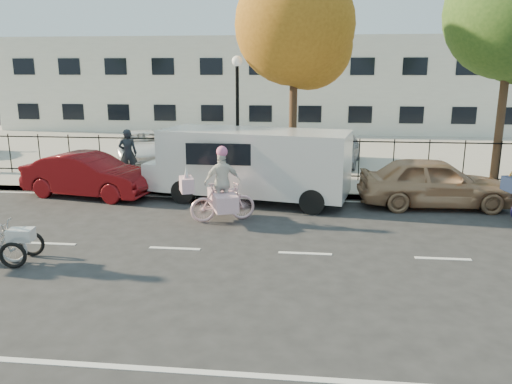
# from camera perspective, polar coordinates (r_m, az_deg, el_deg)

# --- Properties ---
(ground) EXTENTS (120.00, 120.00, 0.00)m
(ground) POSITION_cam_1_polar(r_m,az_deg,el_deg) (11.74, -9.27, -6.40)
(ground) COLOR #333334
(road_markings) EXTENTS (60.00, 9.52, 0.01)m
(road_markings) POSITION_cam_1_polar(r_m,az_deg,el_deg) (11.73, -9.27, -6.38)
(road_markings) COLOR silver
(road_markings) RESTS_ON ground
(curb) EXTENTS (60.00, 0.10, 0.15)m
(curb) POSITION_cam_1_polar(r_m,az_deg,el_deg) (16.42, -4.66, -0.12)
(curb) COLOR #A8A399
(curb) RESTS_ON ground
(sidewalk) EXTENTS (60.00, 2.20, 0.15)m
(sidewalk) POSITION_cam_1_polar(r_m,az_deg,el_deg) (17.43, -4.02, 0.70)
(sidewalk) COLOR #A8A399
(sidewalk) RESTS_ON ground
(parking_lot) EXTENTS (60.00, 15.60, 0.15)m
(parking_lot) POSITION_cam_1_polar(r_m,az_deg,el_deg) (26.08, -0.58, 5.12)
(parking_lot) COLOR #A8A399
(parking_lot) RESTS_ON ground
(iron_fence) EXTENTS (58.00, 0.06, 1.50)m
(iron_fence) POSITION_cam_1_polar(r_m,az_deg,el_deg) (18.32, -3.46, 3.99)
(iron_fence) COLOR black
(iron_fence) RESTS_ON sidewalk
(building) EXTENTS (34.00, 10.00, 6.00)m
(building) POSITION_cam_1_polar(r_m,az_deg,el_deg) (35.74, 1.34, 12.19)
(building) COLOR silver
(building) RESTS_ON ground
(lamppost) EXTENTS (0.36, 0.36, 4.33)m
(lamppost) POSITION_cam_1_polar(r_m,az_deg,el_deg) (17.61, -2.15, 10.86)
(lamppost) COLOR black
(lamppost) RESTS_ON sidewalk
(street_sign) EXTENTS (0.85, 0.06, 1.80)m
(street_sign) POSITION_cam_1_polar(r_m,az_deg,el_deg) (18.26, -9.45, 5.44)
(street_sign) COLOR black
(street_sign) RESTS_ON sidewalk
(unicorn_bike) EXTENTS (2.08, 1.51, 2.06)m
(unicorn_bike) POSITION_cam_1_polar(r_m,az_deg,el_deg) (13.49, -3.98, -0.20)
(unicorn_bike) COLOR #FFC2C8
(unicorn_bike) RESTS_ON ground
(white_van) EXTENTS (6.58, 3.16, 2.22)m
(white_van) POSITION_cam_1_polar(r_m,az_deg,el_deg) (15.46, -0.57, 3.41)
(white_van) COLOR silver
(white_van) RESTS_ON ground
(red_sedan) EXTENTS (4.48, 2.27, 1.41)m
(red_sedan) POSITION_cam_1_polar(r_m,az_deg,el_deg) (17.00, -18.55, 1.85)
(red_sedan) COLOR #600A0E
(red_sedan) RESTS_ON ground
(gold_sedan) EXTENTS (4.49, 1.97, 1.50)m
(gold_sedan) POSITION_cam_1_polar(r_m,az_deg,el_deg) (15.80, 19.69, 1.07)
(gold_sedan) COLOR tan
(gold_sedan) RESTS_ON ground
(pedestrian) EXTENTS (0.74, 0.58, 1.79)m
(pedestrian) POSITION_cam_1_polar(r_m,az_deg,el_deg) (18.82, -14.42, 4.29)
(pedestrian) COLOR black
(pedestrian) RESTS_ON sidewalk
(lot_car_b) EXTENTS (3.57, 4.97, 1.26)m
(lot_car_b) POSITION_cam_1_polar(r_m,az_deg,el_deg) (22.47, -12.90, 5.18)
(lot_car_b) COLOR white
(lot_car_b) RESTS_ON parking_lot
(lot_car_d) EXTENTS (2.13, 4.07, 1.32)m
(lot_car_d) POSITION_cam_1_polar(r_m,az_deg,el_deg) (21.27, 9.53, 4.95)
(lot_car_d) COLOR #9D9EA4
(lot_car_d) RESTS_ON parking_lot
(tree_mid) EXTENTS (4.14, 4.14, 7.58)m
(tree_mid) POSITION_cam_1_polar(r_m,az_deg,el_deg) (18.01, 4.90, 17.88)
(tree_mid) COLOR #442D1D
(tree_mid) RESTS_ON ground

